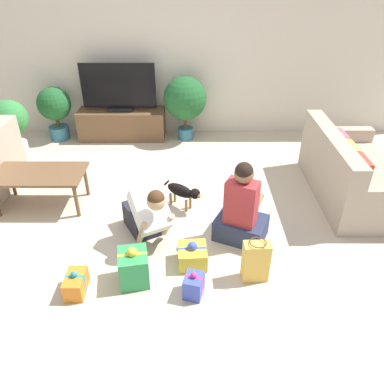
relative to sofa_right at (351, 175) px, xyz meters
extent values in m
plane|color=beige|center=(-2.37, -0.51, -0.29)|extent=(16.00, 16.00, 0.00)
cube|color=beige|center=(-2.37, 2.12, 1.01)|extent=(8.40, 0.06, 2.60)
cube|color=tan|center=(0.06, 0.00, -0.09)|extent=(0.94, 1.75, 0.41)
cube|color=tan|center=(-0.31, 0.00, 0.33)|extent=(0.20, 1.75, 0.42)
cube|color=tan|center=(0.06, -0.79, 0.00)|extent=(0.94, 0.16, 0.59)
cube|color=tan|center=(0.06, 0.79, 0.00)|extent=(0.94, 0.16, 0.59)
cube|color=red|center=(-0.11, -0.36, 0.27)|extent=(0.18, 0.34, 0.32)
cube|color=#EACC4C|center=(-0.11, 0.00, 0.27)|extent=(0.18, 0.34, 0.32)
cube|color=#E5566B|center=(-0.11, 0.36, 0.27)|extent=(0.18, 0.34, 0.32)
cube|color=brown|center=(-3.79, -0.23, 0.14)|extent=(1.06, 0.59, 0.03)
cylinder|color=brown|center=(-3.32, -0.47, -0.08)|extent=(0.04, 0.04, 0.42)
cylinder|color=brown|center=(-4.26, 0.00, -0.08)|extent=(0.04, 0.04, 0.42)
cylinder|color=brown|center=(-3.32, 0.00, -0.08)|extent=(0.04, 0.04, 0.42)
cube|color=brown|center=(-3.15, 1.82, -0.05)|extent=(1.41, 0.46, 0.48)
cube|color=black|center=(-3.15, 1.82, 0.21)|extent=(0.41, 0.20, 0.05)
cube|color=black|center=(-3.15, 1.82, 0.59)|extent=(1.18, 0.03, 0.70)
cylinder|color=#336B84|center=(-2.10, 1.77, -0.19)|extent=(0.25, 0.25, 0.19)
cylinder|color=brown|center=(-2.10, 1.77, 0.01)|extent=(0.05, 0.05, 0.21)
sphere|color=#1E5628|center=(-2.10, 1.77, 0.40)|extent=(0.69, 0.69, 0.69)
cylinder|color=#336B84|center=(-4.21, 1.77, -0.18)|extent=(0.32, 0.32, 0.22)
cylinder|color=brown|center=(-4.21, 1.77, 0.01)|extent=(0.06, 0.06, 0.16)
sphere|color=#1E5628|center=(-4.21, 1.77, 0.32)|extent=(0.53, 0.53, 0.53)
cylinder|color=beige|center=(-4.60, 1.02, -0.15)|extent=(0.31, 0.31, 0.27)
cylinder|color=brown|center=(-4.60, 1.02, 0.06)|extent=(0.06, 0.06, 0.15)
sphere|color=#337F3D|center=(-4.60, 1.02, 0.36)|extent=(0.51, 0.51, 0.51)
cube|color=#23232D|center=(-2.54, -0.72, -0.15)|extent=(0.46, 0.52, 0.28)
cube|color=white|center=(-2.41, -0.96, 0.14)|extent=(0.51, 0.58, 0.45)
sphere|color=tan|center=(-2.33, -1.12, 0.34)|extent=(0.18, 0.18, 0.18)
sphere|color=#472D19|center=(-2.33, -1.12, 0.37)|extent=(0.17, 0.17, 0.17)
cylinder|color=tan|center=(-2.49, -1.12, -0.04)|extent=(0.18, 0.26, 0.39)
cylinder|color=tan|center=(-2.24, -0.98, -0.04)|extent=(0.18, 0.26, 0.39)
cube|color=#283351|center=(-1.46, -0.86, -0.17)|extent=(0.64, 0.58, 0.24)
cube|color=#AD3338|center=(-1.49, -0.91, 0.19)|extent=(0.37, 0.31, 0.48)
sphere|color=#8E6647|center=(-1.48, -0.90, 0.52)|extent=(0.20, 0.20, 0.20)
sphere|color=black|center=(-1.49, -0.91, 0.56)|extent=(0.18, 0.18, 0.18)
cylinder|color=#8E6647|center=(-1.28, -0.78, 0.12)|extent=(0.16, 0.26, 0.06)
cylinder|color=#8E6647|center=(-1.52, -0.67, 0.12)|extent=(0.16, 0.26, 0.06)
ellipsoid|color=black|center=(-2.13, -0.27, -0.06)|extent=(0.38, 0.33, 0.15)
sphere|color=black|center=(-1.95, -0.40, -0.03)|extent=(0.13, 0.13, 0.13)
sphere|color=olive|center=(-1.91, -0.43, -0.04)|extent=(0.06, 0.06, 0.06)
cylinder|color=black|center=(-2.30, -0.14, -0.03)|extent=(0.08, 0.07, 0.09)
cylinder|color=olive|center=(-2.06, -0.37, -0.21)|extent=(0.03, 0.03, 0.15)
cylinder|color=olive|center=(-2.01, -0.31, -0.21)|extent=(0.03, 0.03, 0.15)
cylinder|color=olive|center=(-2.25, -0.23, -0.21)|extent=(0.03, 0.03, 0.15)
cylinder|color=olive|center=(-2.20, -0.16, -0.21)|extent=(0.03, 0.03, 0.15)
cube|color=yellow|center=(-1.98, -1.28, -0.19)|extent=(0.29, 0.31, 0.19)
cube|color=#3D51BC|center=(-1.98, -1.28, -0.19)|extent=(0.28, 0.05, 0.19)
sphere|color=#3D51BC|center=(-1.98, -1.28, -0.07)|extent=(0.10, 0.10, 0.10)
cube|color=#2D934C|center=(-2.53, -1.51, -0.13)|extent=(0.31, 0.34, 0.32)
cube|color=yellow|center=(-2.53, -1.51, -0.13)|extent=(0.27, 0.08, 0.32)
sphere|color=yellow|center=(-2.53, -1.51, 0.06)|extent=(0.09, 0.09, 0.09)
cube|color=#3D51BC|center=(-1.97, -1.68, -0.19)|extent=(0.21, 0.23, 0.21)
cube|color=#CC3389|center=(-1.97, -1.68, -0.19)|extent=(0.16, 0.07, 0.21)
sphere|color=#CC3389|center=(-1.97, -1.68, -0.06)|extent=(0.06, 0.06, 0.06)
cube|color=orange|center=(-3.03, -1.65, -0.20)|extent=(0.17, 0.28, 0.19)
cube|color=teal|center=(-3.03, -1.65, -0.20)|extent=(0.17, 0.03, 0.19)
sphere|color=teal|center=(-3.03, -1.65, -0.08)|extent=(0.06, 0.06, 0.06)
cube|color=#E5B74C|center=(-1.40, -1.48, -0.08)|extent=(0.25, 0.15, 0.41)
torus|color=#4C3823|center=(-1.40, -1.48, 0.14)|extent=(0.17, 0.17, 0.01)
camera|label=1|loc=(-1.99, -4.07, 2.30)|focal=35.00mm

